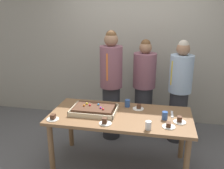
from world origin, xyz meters
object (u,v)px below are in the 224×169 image
at_px(sheet_cake, 94,109).
at_px(drink_cup_nearest, 165,116).
at_px(plated_slice_far_right, 53,118).
at_px(cake_server_utensil, 172,114).
at_px(plated_slice_center_front, 180,121).
at_px(drink_cup_middle, 127,103).
at_px(party_table, 120,121).
at_px(plated_slice_near_right, 169,126).
at_px(plated_slice_far_left, 139,108).
at_px(person_green_shirt_behind, 179,91).
at_px(plated_slice_near_left, 105,122).
at_px(person_serving_front, 144,87).
at_px(drink_cup_far_end, 148,125).
at_px(person_striped_tie_right, 111,85).

relative_size(sheet_cake, drink_cup_nearest, 5.85).
relative_size(plated_slice_far_right, cake_server_utensil, 0.75).
xyz_separation_m(plated_slice_center_front, drink_cup_middle, (-0.68, 0.36, 0.03)).
xyz_separation_m(party_table, plated_slice_near_right, (0.60, -0.23, 0.11)).
bearing_deg(drink_cup_nearest, sheet_cake, 177.75).
relative_size(plated_slice_far_left, person_green_shirt_behind, 0.09).
relative_size(plated_slice_far_left, cake_server_utensil, 0.75).
bearing_deg(plated_slice_near_left, sheet_cake, 125.37).
xyz_separation_m(party_table, drink_cup_nearest, (0.56, -0.03, 0.14)).
bearing_deg(plated_slice_near_right, sheet_cake, 165.83).
bearing_deg(drink_cup_middle, person_serving_front, 76.18).
height_order(party_table, drink_cup_nearest, drink_cup_nearest).
distance_m(plated_slice_near_right, plated_slice_far_right, 1.39).
relative_size(drink_cup_middle, person_green_shirt_behind, 0.06).
distance_m(plated_slice_near_left, drink_cup_far_end, 0.51).
xyz_separation_m(party_table, sheet_cake, (-0.35, 0.01, 0.13)).
relative_size(sheet_cake, person_green_shirt_behind, 0.36).
xyz_separation_m(plated_slice_near_right, plated_slice_far_left, (-0.39, 0.46, 0.00)).
distance_m(drink_cup_nearest, person_serving_front, 1.06).
height_order(sheet_cake, drink_cup_far_end, sheet_cake).
bearing_deg(sheet_cake, drink_cup_middle, 34.05).
height_order(plated_slice_near_left, person_striped_tie_right, person_striped_tie_right).
bearing_deg(person_serving_front, person_striped_tie_right, -33.45).
relative_size(plated_slice_near_right, plated_slice_far_right, 1.00).
distance_m(person_serving_front, person_green_shirt_behind, 0.57).
distance_m(drink_cup_far_end, person_green_shirt_behind, 1.24).
height_order(plated_slice_center_front, drink_cup_nearest, drink_cup_nearest).
distance_m(sheet_cake, person_green_shirt_behind, 1.40).
bearing_deg(plated_slice_near_right, plated_slice_far_left, 130.25).
bearing_deg(drink_cup_middle, person_striped_tie_right, 125.09).
bearing_deg(drink_cup_nearest, person_striped_tie_right, 137.21).
xyz_separation_m(plated_slice_center_front, person_striped_tie_right, (-1.00, 0.82, 0.13)).
height_order(plated_slice_near_left, drink_cup_nearest, drink_cup_nearest).
relative_size(drink_cup_nearest, person_green_shirt_behind, 0.06).
height_order(sheet_cake, cake_server_utensil, sheet_cake).
bearing_deg(drink_cup_far_end, person_serving_front, 96.51).
xyz_separation_m(party_table, plated_slice_center_front, (0.73, -0.08, 0.11)).
bearing_deg(person_serving_front, plated_slice_center_front, 56.14).
distance_m(person_green_shirt_behind, person_striped_tie_right, 1.06).
relative_size(plated_slice_near_right, plated_slice_center_front, 1.00).
bearing_deg(plated_slice_far_left, person_striped_tie_right, 133.43).
xyz_separation_m(plated_slice_near_right, person_serving_front, (-0.38, 1.21, 0.05)).
bearing_deg(plated_slice_center_front, plated_slice_near_left, -165.93).
distance_m(plated_slice_near_left, drink_cup_nearest, 0.74).
bearing_deg(drink_cup_nearest, plated_slice_far_left, 143.37).
relative_size(party_table, plated_slice_far_right, 12.04).
distance_m(plated_slice_far_right, drink_cup_far_end, 1.16).
bearing_deg(party_table, person_striped_tie_right, 110.20).
distance_m(person_serving_front, person_striped_tie_right, 0.56).
bearing_deg(person_striped_tie_right, drink_cup_far_end, 37.21).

